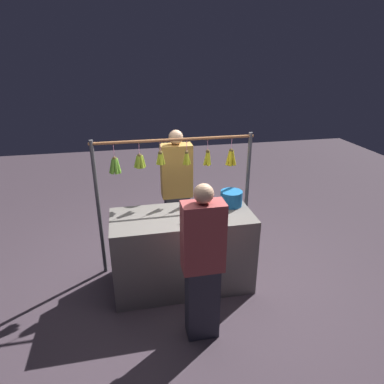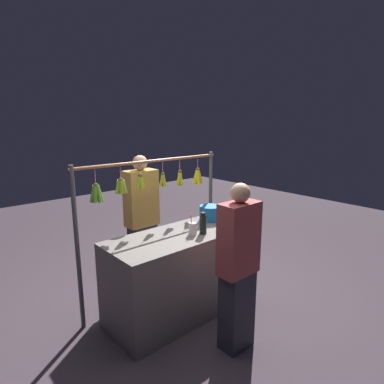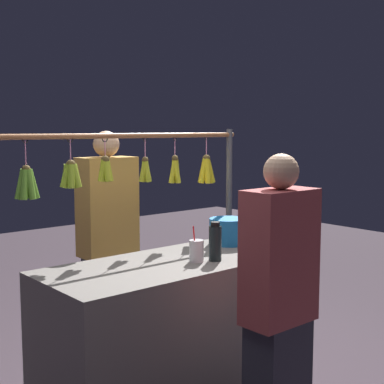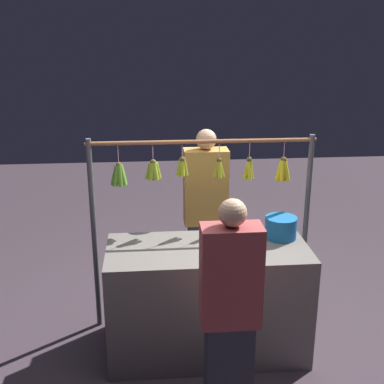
{
  "view_description": "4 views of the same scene",
  "coord_description": "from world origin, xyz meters",
  "px_view_note": "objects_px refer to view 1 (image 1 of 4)",
  "views": [
    {
      "loc": [
        0.55,
        3.2,
        2.5
      ],
      "look_at": [
        -0.11,
        0.0,
        1.14
      ],
      "focal_mm": 31.86,
      "sensor_mm": 36.0,
      "label": 1
    },
    {
      "loc": [
        2.02,
        2.5,
        2.05
      ],
      "look_at": [
        -0.19,
        0.0,
        1.3
      ],
      "focal_mm": 31.02,
      "sensor_mm": 36.0,
      "label": 2
    },
    {
      "loc": [
        1.92,
        2.42,
        1.64
      ],
      "look_at": [
        -0.16,
        0.0,
        1.27
      ],
      "focal_mm": 51.72,
      "sensor_mm": 36.0,
      "label": 3
    },
    {
      "loc": [
        0.42,
        3.4,
        2.44
      ],
      "look_at": [
        0.12,
        0.0,
        1.32
      ],
      "focal_mm": 46.94,
      "sensor_mm": 36.0,
      "label": 4
    }
  ],
  "objects_px": {
    "customer_person": "(203,266)",
    "vendor_person": "(177,193)",
    "blue_bucket": "(231,198)",
    "drink_cup": "(194,213)",
    "water_bottle": "(204,210)"
  },
  "relations": [
    {
      "from": "vendor_person",
      "to": "customer_person",
      "type": "bearing_deg",
      "value": 88.98
    },
    {
      "from": "vendor_person",
      "to": "blue_bucket",
      "type": "bearing_deg",
      "value": 128.12
    },
    {
      "from": "drink_cup",
      "to": "blue_bucket",
      "type": "bearing_deg",
      "value": -153.95
    },
    {
      "from": "water_bottle",
      "to": "drink_cup",
      "type": "relative_size",
      "value": 1.1
    },
    {
      "from": "water_bottle",
      "to": "vendor_person",
      "type": "xyz_separation_m",
      "value": [
        0.13,
        -0.94,
        -0.19
      ]
    },
    {
      "from": "blue_bucket",
      "to": "customer_person",
      "type": "relative_size",
      "value": 0.16
    },
    {
      "from": "blue_bucket",
      "to": "vendor_person",
      "type": "xyz_separation_m",
      "value": [
        0.51,
        -0.65,
        -0.17
      ]
    },
    {
      "from": "blue_bucket",
      "to": "vendor_person",
      "type": "bearing_deg",
      "value": -51.88
    },
    {
      "from": "water_bottle",
      "to": "vendor_person",
      "type": "relative_size",
      "value": 0.14
    },
    {
      "from": "customer_person",
      "to": "vendor_person",
      "type": "bearing_deg",
      "value": -91.02
    },
    {
      "from": "water_bottle",
      "to": "blue_bucket",
      "type": "relative_size",
      "value": 0.92
    },
    {
      "from": "water_bottle",
      "to": "customer_person",
      "type": "relative_size",
      "value": 0.15
    },
    {
      "from": "water_bottle",
      "to": "drink_cup",
      "type": "bearing_deg",
      "value": -27.16
    },
    {
      "from": "drink_cup",
      "to": "vendor_person",
      "type": "height_order",
      "value": "vendor_person"
    },
    {
      "from": "drink_cup",
      "to": "customer_person",
      "type": "height_order",
      "value": "customer_person"
    }
  ]
}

